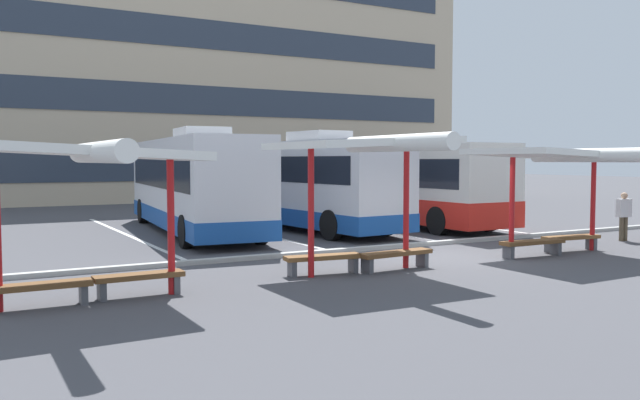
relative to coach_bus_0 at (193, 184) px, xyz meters
The scene contains 20 objects.
ground_plane 10.11m from the coach_bus_0, 66.46° to the right, with size 160.00×160.00×0.00m, color #47474C.
terminal_building 24.27m from the coach_bus_0, 80.13° to the left, with size 44.65×13.12×19.15m.
coach_bus_0 is the anchor object (origin of this frame).
coach_bus_1 4.04m from the coach_bus_0, 10.19° to the right, with size 3.29×10.95×3.65m.
coach_bus_2 8.30m from the coach_bus_0, ahead, with size 2.84×11.96×3.56m.
lane_stripe_0 2.89m from the coach_bus_0, behind, with size 0.16×14.00×0.01m, color white.
lane_stripe_1 2.57m from the coach_bus_0, ahead, with size 0.16×14.00×0.01m, color white.
lane_stripe_2 6.32m from the coach_bus_0, ahead, with size 0.16×14.00×0.01m, color white.
lane_stripe_3 10.41m from the coach_bus_0, ahead, with size 0.16×14.00×0.01m, color white.
waiting_shelter_0 11.94m from the coach_bus_0, 116.87° to the right, with size 4.04×4.34×2.95m.
bench_0 12.26m from the coach_bus_0, 121.05° to the right, with size 1.82×0.44×0.45m.
bench_1 11.33m from the coach_bus_0, 113.48° to the right, with size 1.70×0.44×0.45m.
waiting_shelter_1 10.46m from the coach_bus_0, 86.19° to the right, with size 3.62×4.76×3.16m.
bench_2 10.02m from the coach_bus_0, 91.21° to the right, with size 1.84×0.66×0.45m.
bench_3 10.46m from the coach_bus_0, 81.17° to the right, with size 2.02×0.57×0.45m.
waiting_shelter_2 12.67m from the coach_bus_0, 56.56° to the right, with size 4.22×5.03×2.93m.
bench_4 12.07m from the coach_bus_0, 59.63° to the right, with size 1.99×0.55×0.45m.
bench_5 12.88m from the coach_bus_0, 52.14° to the right, with size 1.88×0.61×0.45m.
platform_kerb 8.33m from the coach_bus_0, 60.83° to the right, with size 44.00×0.24×0.12m, color #ADADA8.
waiting_passenger_0 14.66m from the coach_bus_0, 39.48° to the right, with size 0.49×0.30×1.57m.
Camera 1 is at (-11.48, -13.64, 2.62)m, focal length 36.61 mm.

